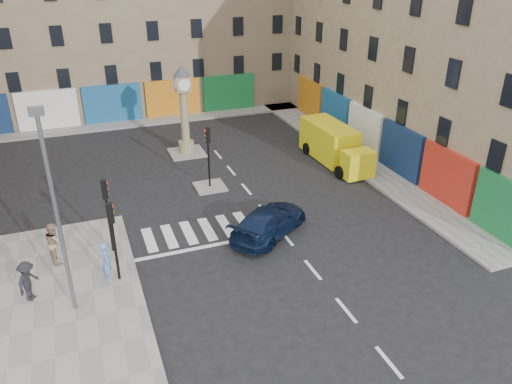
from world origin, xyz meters
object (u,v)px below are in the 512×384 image
traffic_light_left_far (107,205)px  traffic_light_island (208,148)px  yellow_van (334,145)px  pedestrian_dark (28,281)px  pedestrian_blue (107,261)px  pedestrian_tan (55,243)px  navy_sedan (269,221)px  clock_pillar (184,105)px  traffic_light_left_near (112,230)px  lamp_post (55,205)px

traffic_light_left_far → traffic_light_island: (6.30, 5.40, -0.03)m
yellow_van → pedestrian_dark: 20.89m
traffic_light_island → pedestrian_dark: traffic_light_island is taller
pedestrian_blue → pedestrian_tan: pedestrian_tan is taller
yellow_van → pedestrian_dark: yellow_van is taller
traffic_light_island → pedestrian_tan: 10.42m
pedestrian_blue → pedestrian_dark: pedestrian_blue is taller
navy_sedan → pedestrian_tan: (-10.10, 0.94, 0.40)m
traffic_light_island → clock_pillar: 6.07m
yellow_van → pedestrian_tan: size_ratio=3.44×
traffic_light_left_near → yellow_van: traffic_light_left_near is taller
pedestrian_tan → traffic_light_left_near: bearing=-148.7°
yellow_van → pedestrian_blue: yellow_van is taller
traffic_light_left_near → pedestrian_dark: (-3.54, -0.17, -1.58)m
traffic_light_island → clock_pillar: size_ratio=0.61×
lamp_post → yellow_van: lamp_post is taller
navy_sedan → pedestrian_blue: (-8.04, -1.29, 0.32)m
traffic_light_island → traffic_light_left_far: bearing=-139.4°
pedestrian_tan → yellow_van: bearing=-84.8°
traffic_light_left_near → pedestrian_blue: traffic_light_left_near is taller
lamp_post → navy_sedan: lamp_post is taller
traffic_light_island → pedestrian_tan: (-8.78, -5.41, -1.46)m
navy_sedan → yellow_van: bearing=-82.7°
traffic_light_left_far → traffic_light_left_near: bearing=-90.0°
lamp_post → clock_pillar: lamp_post is taller
traffic_light_left_near → clock_pillar: 15.19m
traffic_light_island → lamp_post: (-8.20, -9.20, 2.20)m
pedestrian_blue → traffic_light_left_near: bearing=-107.7°
lamp_post → pedestrian_dark: bearing=143.0°
yellow_van → pedestrian_tan: (-17.79, -6.47, -0.08)m
pedestrian_dark → pedestrian_blue: bearing=-53.1°
traffic_light_left_far → pedestrian_blue: bearing=-100.6°
pedestrian_tan → clock_pillar: bearing=-52.4°
navy_sedan → yellow_van: 10.68m
yellow_van → pedestrian_dark: bearing=-155.9°
traffic_light_left_far → clock_pillar: 13.05m
lamp_post → pedestrian_blue: 4.31m
lamp_post → clock_pillar: (8.20, 15.20, -1.24)m
lamp_post → yellow_van: size_ratio=1.23×
traffic_light_left_near → pedestrian_dark: 3.88m
navy_sedan → pedestrian_blue: 8.15m
traffic_light_left_near → navy_sedan: traffic_light_left_near is taller
traffic_light_island → yellow_van: (9.00, 1.06, -1.38)m
lamp_post → pedestrian_dark: size_ratio=4.67×
traffic_light_left_far → clock_pillar: clock_pillar is taller
traffic_light_left_far → pedestrian_blue: size_ratio=2.04×
clock_pillar → traffic_light_left_near: bearing=-114.5°
traffic_light_island → pedestrian_tan: bearing=-148.4°
clock_pillar → pedestrian_tan: clock_pillar is taller
traffic_light_island → yellow_van: bearing=6.7°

